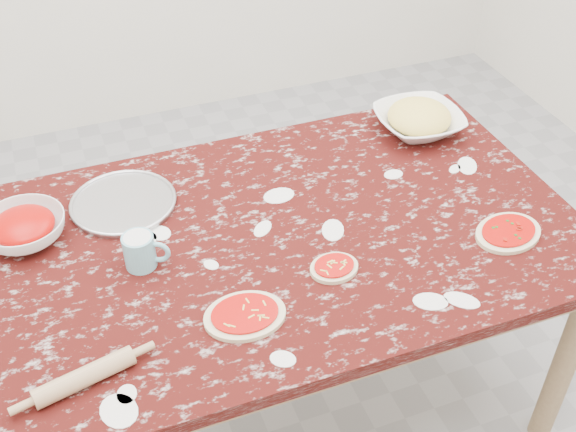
# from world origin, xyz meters

# --- Properties ---
(ground) EXTENTS (4.00, 4.00, 0.00)m
(ground) POSITION_xyz_m (0.00, 0.00, 0.00)
(ground) COLOR gray
(worktable) EXTENTS (1.60, 1.00, 0.75)m
(worktable) POSITION_xyz_m (0.00, 0.00, 0.67)
(worktable) COLOR #330A08
(worktable) RESTS_ON ground
(pizza_tray) EXTENTS (0.35, 0.35, 0.01)m
(pizza_tray) POSITION_xyz_m (-0.40, 0.27, 0.76)
(pizza_tray) COLOR #B2B2B7
(pizza_tray) RESTS_ON worktable
(sauce_bowl) EXTENTS (0.24, 0.24, 0.07)m
(sauce_bowl) POSITION_xyz_m (-0.68, 0.22, 0.79)
(sauce_bowl) COLOR white
(sauce_bowl) RESTS_ON worktable
(cheese_bowl) EXTENTS (0.28, 0.28, 0.07)m
(cheese_bowl) POSITION_xyz_m (0.58, 0.32, 0.78)
(cheese_bowl) COLOR white
(cheese_bowl) RESTS_ON worktable
(flour_mug) EXTENTS (0.12, 0.08, 0.10)m
(flour_mug) POSITION_xyz_m (-0.40, 0.00, 0.80)
(flour_mug) COLOR #73B7C8
(flour_mug) RESTS_ON worktable
(pizza_left) EXTENTS (0.21, 0.17, 0.02)m
(pizza_left) POSITION_xyz_m (-0.21, -0.27, 0.76)
(pizza_left) COLOR beige
(pizza_left) RESTS_ON worktable
(pizza_mid) EXTENTS (0.14, 0.12, 0.02)m
(pizza_mid) POSITION_xyz_m (0.06, -0.19, 0.76)
(pizza_mid) COLOR beige
(pizza_mid) RESTS_ON worktable
(pizza_right) EXTENTS (0.23, 0.19, 0.02)m
(pizza_right) POSITION_xyz_m (0.56, -0.23, 0.76)
(pizza_right) COLOR beige
(pizza_right) RESTS_ON worktable
(rolling_pin) EXTENTS (0.23, 0.09, 0.05)m
(rolling_pin) POSITION_xyz_m (-0.60, -0.33, 0.77)
(rolling_pin) COLOR tan
(rolling_pin) RESTS_ON worktable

